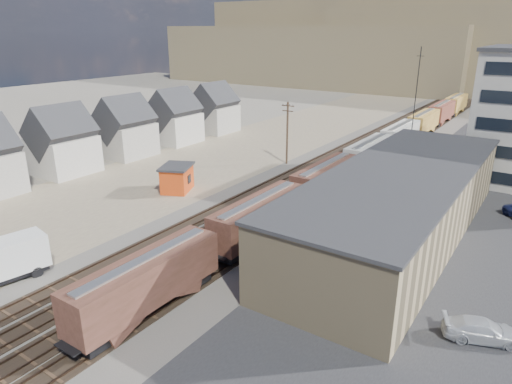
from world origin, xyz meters
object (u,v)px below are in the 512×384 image
Objects in this scene: maintenance_shed at (177,178)px; box_truck at (8,260)px; freight_train at (386,143)px; parked_car_silver at (482,331)px; utility_pole_north at (287,132)px.

box_truck is at bearing -80.59° from maintenance_shed.
box_truck is (-13.62, -56.45, -0.91)m from freight_train.
maintenance_shed is (-4.19, 25.29, -0.06)m from box_truck.
freight_train reaches higher than parked_car_silver.
box_truck is at bearing 90.02° from parked_car_silver.
box_truck is 38.04m from parked_car_silver.
parked_car_silver is at bearing -42.25° from utility_pole_north.
maintenance_shed is at bearing -119.76° from freight_train.
freight_train is at bearing 60.24° from maintenance_shed.
freight_train is at bearing 5.49° from parked_car_silver.
utility_pole_north is at bearing 26.12° from parked_car_silver.
utility_pole_north is (-12.30, -11.52, 2.50)m from freight_train.
parked_car_silver is (39.54, -11.27, -1.05)m from maintenance_shed.
utility_pole_north reaches higher than freight_train.
box_truck is (-1.32, -44.93, -3.42)m from utility_pole_north.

